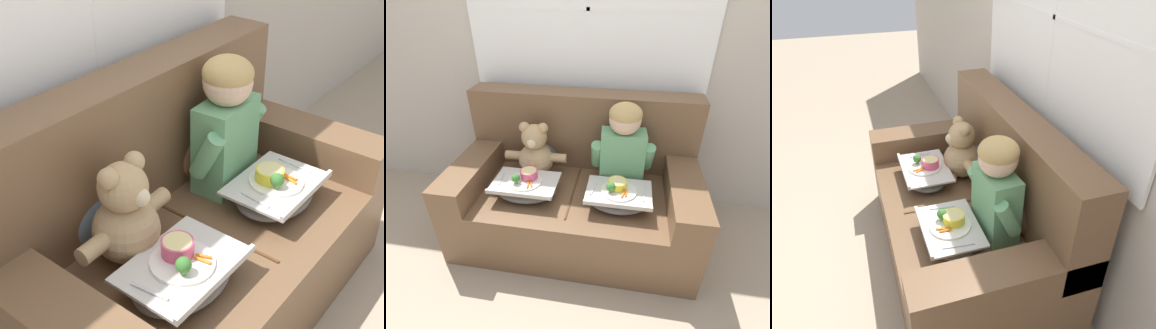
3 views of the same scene
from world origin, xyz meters
The scene contains 9 objects.
ground_plane centered at (0.00, 0.00, 0.00)m, with size 14.00×14.00×0.00m, color tan.
wall_back_with_window centered at (0.00, 0.57, 1.31)m, with size 8.00×0.08×2.60m.
couch centered at (0.00, 0.08, 0.35)m, with size 1.69×0.93×1.02m.
throw_pillow_behind_child centered at (0.31, 0.29, 0.60)m, with size 0.34×0.16×0.35m.
throw_pillow_behind_teddy centered at (-0.31, 0.29, 0.60)m, with size 0.33×0.16×0.34m.
child_figure centered at (0.31, 0.11, 0.77)m, with size 0.44×0.22×0.61m.
teddy_bear centered at (-0.31, 0.11, 0.62)m, with size 0.46×0.32×0.42m.
lap_tray_child centered at (0.31, -0.15, 0.50)m, with size 0.42×0.31×0.19m.
lap_tray_teddy centered at (-0.31, -0.15, 0.50)m, with size 0.44×0.31×0.19m.
Camera 3 is at (1.82, -0.55, 1.91)m, focal length 35.00 mm.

